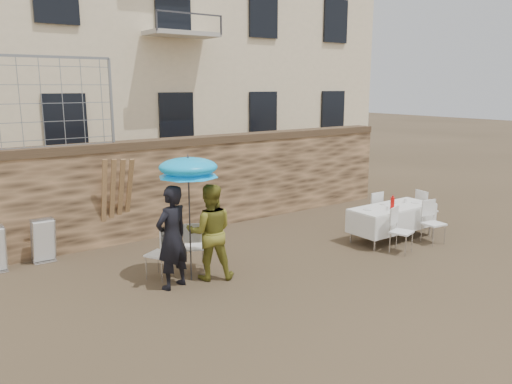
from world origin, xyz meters
TOP-DOWN VIEW (x-y plane):
  - ground at (0.00, 0.00)m, footprint 80.00×80.00m
  - stone_wall at (0.00, 5.00)m, footprint 13.00×0.50m
  - chain_link_fence at (-3.00, 5.00)m, footprint 3.20×0.06m
  - man_suit at (-1.58, 1.89)m, footprint 0.76×0.61m
  - woman_dress at (-0.83, 1.89)m, footprint 1.05×0.97m
  - umbrella at (-1.18, 1.99)m, footprint 1.06×1.06m
  - couple_chair_left at (-1.58, 2.44)m, footprint 0.65×0.65m
  - couple_chair_right at (-0.88, 2.44)m, footprint 0.64×0.64m
  - banquet_table at (3.73, 1.53)m, footprint 2.10×0.85m
  - soda_bottle at (3.53, 1.38)m, footprint 0.09×0.09m
  - table_chair_front_left at (3.13, 0.78)m, footprint 0.60×0.60m
  - table_chair_front_right at (4.23, 0.78)m, footprint 0.54×0.54m
  - table_chair_back at (3.93, 2.33)m, footprint 0.49×0.49m
  - table_chair_side at (5.13, 1.63)m, footprint 0.56×0.56m
  - chair_stack_right at (-3.11, 4.59)m, footprint 0.46×0.32m
  - wood_planks at (-1.51, 4.66)m, footprint 0.70×0.20m

SIDE VIEW (x-z plane):
  - ground at x=0.00m, z-range 0.00..0.00m
  - chair_stack_right at x=-3.11m, z-range 0.00..0.92m
  - couple_chair_left at x=-1.58m, z-range 0.00..0.96m
  - couple_chair_right at x=-0.88m, z-range 0.00..0.96m
  - table_chair_front_left at x=3.13m, z-range 0.00..0.96m
  - table_chair_front_right at x=4.23m, z-range 0.00..0.96m
  - table_chair_back at x=3.93m, z-range 0.00..0.96m
  - table_chair_side at x=5.13m, z-range 0.00..0.96m
  - banquet_table at x=3.73m, z-range 0.34..1.12m
  - woman_dress at x=-0.83m, z-range 0.00..1.75m
  - soda_bottle at x=3.53m, z-range 0.77..1.04m
  - man_suit at x=-1.58m, z-range 0.00..1.81m
  - wood_planks at x=-1.51m, z-range 0.00..2.00m
  - stone_wall at x=0.00m, z-range 0.00..2.20m
  - umbrella at x=-1.18m, z-range 0.95..3.07m
  - chain_link_fence at x=-3.00m, z-range 2.20..4.00m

